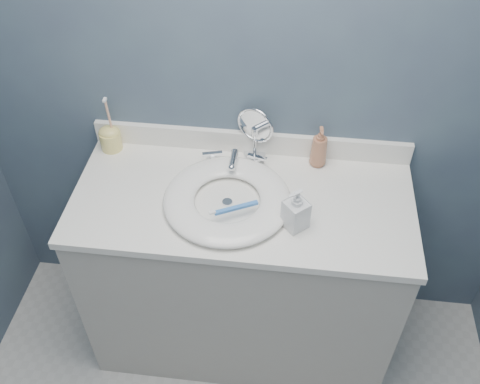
# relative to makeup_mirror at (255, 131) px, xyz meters

# --- Properties ---
(back_wall) EXTENTS (2.20, 0.02, 2.40)m
(back_wall) POSITION_rel_makeup_mirror_xyz_m (-0.02, 0.04, 0.20)
(back_wall) COLOR #404C60
(back_wall) RESTS_ON ground
(vanity_cabinet) EXTENTS (1.20, 0.55, 0.85)m
(vanity_cabinet) POSITION_rel_makeup_mirror_xyz_m (-0.02, -0.24, -0.58)
(vanity_cabinet) COLOR #B0ACA1
(vanity_cabinet) RESTS_ON ground
(countertop) EXTENTS (1.22, 0.57, 0.03)m
(countertop) POSITION_rel_makeup_mirror_xyz_m (-0.02, -0.24, -0.14)
(countertop) COLOR white
(countertop) RESTS_ON vanity_cabinet
(backsplash) EXTENTS (1.22, 0.02, 0.09)m
(backsplash) POSITION_rel_makeup_mirror_xyz_m (-0.02, 0.02, -0.08)
(backsplash) COLOR white
(backsplash) RESTS_ON countertop
(basin) EXTENTS (0.45, 0.45, 0.04)m
(basin) POSITION_rel_makeup_mirror_xyz_m (-0.07, -0.27, -0.10)
(basin) COLOR white
(basin) RESTS_ON countertop
(drain) EXTENTS (0.04, 0.04, 0.01)m
(drain) POSITION_rel_makeup_mirror_xyz_m (-0.07, -0.27, -0.12)
(drain) COLOR silver
(drain) RESTS_ON countertop
(faucet) EXTENTS (0.25, 0.13, 0.07)m
(faucet) POSITION_rel_makeup_mirror_xyz_m (-0.07, -0.07, -0.09)
(faucet) COLOR silver
(faucet) RESTS_ON countertop
(makeup_mirror) EXTENTS (0.14, 0.08, 0.22)m
(makeup_mirror) POSITION_rel_makeup_mirror_xyz_m (0.00, 0.00, 0.00)
(makeup_mirror) COLOR silver
(makeup_mirror) RESTS_ON countertop
(soap_bottle_amber) EXTENTS (0.07, 0.07, 0.17)m
(soap_bottle_amber) POSITION_rel_makeup_mirror_xyz_m (0.24, -0.02, -0.04)
(soap_bottle_amber) COLOR #AC6C4D
(soap_bottle_amber) RESTS_ON countertop
(soap_bottle_clear) EXTENTS (0.10, 0.10, 0.16)m
(soap_bottle_clear) POSITION_rel_makeup_mirror_xyz_m (0.17, -0.35, -0.04)
(soap_bottle_clear) COLOR silver
(soap_bottle_clear) RESTS_ON countertop
(toothbrush_holder) EXTENTS (0.08, 0.08, 0.24)m
(toothbrush_holder) POSITION_rel_makeup_mirror_xyz_m (-0.56, -0.02, -0.07)
(toothbrush_holder) COLOR #EBD975
(toothbrush_holder) RESTS_ON countertop
(toothbrush_lying) EXTENTS (0.16, 0.09, 0.02)m
(toothbrush_lying) POSITION_rel_makeup_mirror_xyz_m (-0.04, -0.33, -0.08)
(toothbrush_lying) COLOR #3978CB
(toothbrush_lying) RESTS_ON basin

